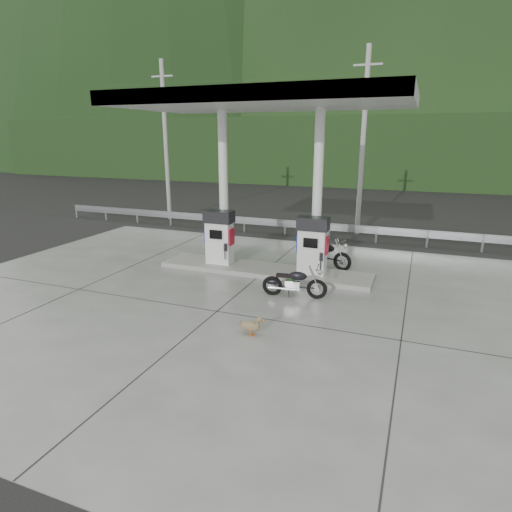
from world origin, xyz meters
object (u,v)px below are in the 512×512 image
(motorcycle_left, at_px, (294,283))
(duck, at_px, (250,327))
(gas_pump_left, at_px, (219,237))
(gas_pump_right, at_px, (312,246))
(motorcycle_right, at_px, (324,254))

(motorcycle_left, xyz_separation_m, duck, (-0.26, -2.64, -0.20))
(gas_pump_left, relative_size, gas_pump_right, 1.00)
(gas_pump_left, relative_size, duck, 3.23)
(gas_pump_left, height_order, motorcycle_right, gas_pump_left)
(motorcycle_right, bearing_deg, gas_pump_right, -77.77)
(gas_pump_right, height_order, motorcycle_left, gas_pump_right)
(gas_pump_right, distance_m, motorcycle_left, 1.90)
(motorcycle_left, relative_size, motorcycle_right, 0.88)
(gas_pump_left, distance_m, motorcycle_right, 3.59)
(gas_pump_left, distance_m, gas_pump_right, 3.20)
(gas_pump_right, bearing_deg, motorcycle_left, -91.50)
(gas_pump_right, xyz_separation_m, duck, (-0.31, -4.43, -0.85))
(gas_pump_left, xyz_separation_m, motorcycle_left, (3.15, -1.79, -0.65))
(gas_pump_right, distance_m, motorcycle_right, 1.42)
(motorcycle_left, bearing_deg, motorcycle_right, 79.47)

